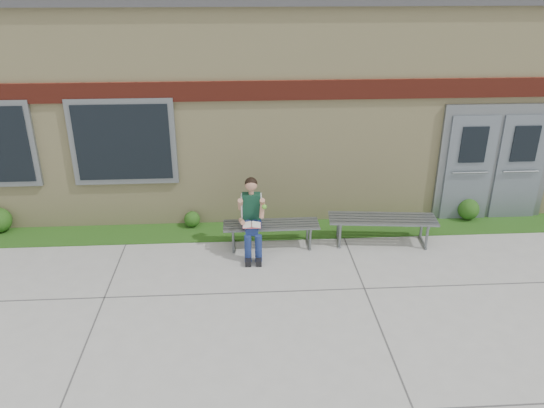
{
  "coord_description": "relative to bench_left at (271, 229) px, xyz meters",
  "views": [
    {
      "loc": [
        -0.88,
        -6.42,
        4.55
      ],
      "look_at": [
        -0.37,
        1.7,
        0.96
      ],
      "focal_mm": 35.0,
      "sensor_mm": 36.0,
      "label": 1
    }
  ],
  "objects": [
    {
      "name": "shrub_mid",
      "position": [
        -1.47,
        0.85,
        -0.17
      ],
      "size": [
        0.3,
        0.3,
        0.3
      ],
      "primitive_type": "sphere",
      "color": "#1F4E14",
      "rests_on": "grass_strip"
    },
    {
      "name": "grass_strip",
      "position": [
        0.37,
        0.6,
        -0.33
      ],
      "size": [
        16.0,
        0.8,
        0.02
      ],
      "primitive_type": "cube",
      "color": "#1F4E14",
      "rests_on": "ground"
    },
    {
      "name": "girl",
      "position": [
        -0.34,
        -0.2,
        0.36
      ],
      "size": [
        0.49,
        0.82,
        1.35
      ],
      "rotation": [
        0.0,
        0.0,
        -0.02
      ],
      "color": "navy",
      "rests_on": "ground"
    },
    {
      "name": "ground",
      "position": [
        0.37,
        -2.0,
        -0.34
      ],
      "size": [
        80.0,
        80.0,
        0.0
      ],
      "primitive_type": "plane",
      "color": "#9E9E99",
      "rests_on": "ground"
    },
    {
      "name": "bench_left",
      "position": [
        0.0,
        0.0,
        0.0
      ],
      "size": [
        1.7,
        0.48,
        0.44
      ],
      "rotation": [
        0.0,
        0.0,
        0.01
      ],
      "color": "slate",
      "rests_on": "ground"
    },
    {
      "name": "bench_right",
      "position": [
        2.0,
        0.0,
        0.04
      ],
      "size": [
        1.96,
        0.73,
        0.5
      ],
      "rotation": [
        0.0,
        0.0,
        -0.1
      ],
      "color": "slate",
      "rests_on": "ground"
    },
    {
      "name": "school_building",
      "position": [
        0.37,
        3.99,
        1.76
      ],
      "size": [
        16.2,
        6.22,
        4.2
      ],
      "color": "beige",
      "rests_on": "ground"
    },
    {
      "name": "shrub_east",
      "position": [
        3.96,
        0.85,
        -0.11
      ],
      "size": [
        0.42,
        0.42,
        0.42
      ],
      "primitive_type": "sphere",
      "color": "#1F4E14",
      "rests_on": "grass_strip"
    }
  ]
}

